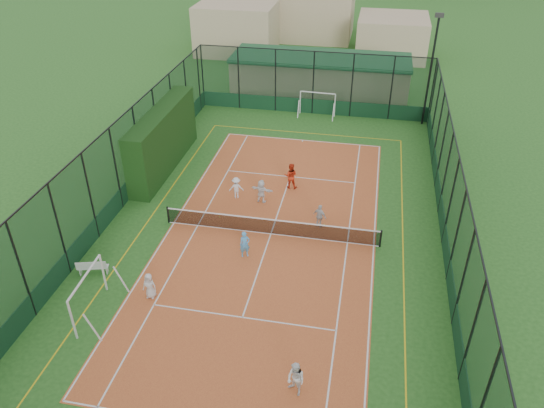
{
  "coord_description": "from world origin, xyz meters",
  "views": [
    {
      "loc": [
        4.55,
        -22.78,
        16.67
      ],
      "look_at": [
        -0.16,
        1.13,
        1.2
      ],
      "focal_mm": 35.0,
      "sensor_mm": 36.0,
      "label": 1
    }
  ],
  "objects_px": {
    "floodlight_ne": "(430,71)",
    "white_bench": "(93,267)",
    "futsal_goal_far": "(317,104)",
    "child_far_back": "(261,191)",
    "child_near_right": "(296,379)",
    "clubhouse": "(320,74)",
    "child_near_left": "(149,286)",
    "child_far_right": "(320,216)",
    "child_far_left": "(236,188)",
    "coach": "(291,176)",
    "futsal_goal_near": "(89,295)",
    "child_near_mid": "(245,244)"
  },
  "relations": [
    {
      "from": "child_near_right",
      "to": "child_far_back",
      "type": "distance_m",
      "value": 13.59
    },
    {
      "from": "futsal_goal_near",
      "to": "child_far_right",
      "type": "height_order",
      "value": "futsal_goal_near"
    },
    {
      "from": "futsal_goal_near",
      "to": "child_near_mid",
      "type": "distance_m",
      "value": 7.76
    },
    {
      "from": "child_far_right",
      "to": "futsal_goal_far",
      "type": "bearing_deg",
      "value": -56.21
    },
    {
      "from": "white_bench",
      "to": "futsal_goal_near",
      "type": "bearing_deg",
      "value": -80.08
    },
    {
      "from": "futsal_goal_near",
      "to": "child_far_left",
      "type": "xyz_separation_m",
      "value": [
        3.86,
        10.67,
        -0.34
      ]
    },
    {
      "from": "coach",
      "to": "futsal_goal_far",
      "type": "bearing_deg",
      "value": -93.91
    },
    {
      "from": "floodlight_ne",
      "to": "futsal_goal_near",
      "type": "xyz_separation_m",
      "value": [
        -15.2,
        -23.98,
        -3.1
      ]
    },
    {
      "from": "floodlight_ne",
      "to": "white_bench",
      "type": "height_order",
      "value": "floodlight_ne"
    },
    {
      "from": "child_far_left",
      "to": "child_near_right",
      "type": "bearing_deg",
      "value": 100.05
    },
    {
      "from": "child_far_right",
      "to": "child_far_left",
      "type": "bearing_deg",
      "value": 4.49
    },
    {
      "from": "futsal_goal_near",
      "to": "child_near_left",
      "type": "xyz_separation_m",
      "value": [
        2.15,
        1.47,
        -0.36
      ]
    },
    {
      "from": "floodlight_ne",
      "to": "child_far_left",
      "type": "height_order",
      "value": "floodlight_ne"
    },
    {
      "from": "white_bench",
      "to": "child_far_left",
      "type": "relative_size",
      "value": 1.07
    },
    {
      "from": "futsal_goal_near",
      "to": "child_near_mid",
      "type": "bearing_deg",
      "value": -49.76
    },
    {
      "from": "white_bench",
      "to": "child_near_right",
      "type": "height_order",
      "value": "child_near_right"
    },
    {
      "from": "white_bench",
      "to": "child_far_right",
      "type": "relative_size",
      "value": 1.05
    },
    {
      "from": "child_near_right",
      "to": "child_far_left",
      "type": "bearing_deg",
      "value": 151.06
    },
    {
      "from": "clubhouse",
      "to": "child_far_right",
      "type": "height_order",
      "value": "clubhouse"
    },
    {
      "from": "child_far_right",
      "to": "clubhouse",
      "type": "bearing_deg",
      "value": -56.92
    },
    {
      "from": "white_bench",
      "to": "futsal_goal_near",
      "type": "height_order",
      "value": "futsal_goal_near"
    },
    {
      "from": "futsal_goal_near",
      "to": "child_near_right",
      "type": "height_order",
      "value": "futsal_goal_near"
    },
    {
      "from": "child_near_left",
      "to": "child_far_right",
      "type": "bearing_deg",
      "value": 46.45
    },
    {
      "from": "child_near_right",
      "to": "child_near_left",
      "type": "bearing_deg",
      "value": -170.38
    },
    {
      "from": "clubhouse",
      "to": "child_far_left",
      "type": "height_order",
      "value": "clubhouse"
    },
    {
      "from": "floodlight_ne",
      "to": "child_near_right",
      "type": "xyz_separation_m",
      "value": [
        -5.7,
        -26.45,
        -3.36
      ]
    },
    {
      "from": "floodlight_ne",
      "to": "child_near_left",
      "type": "height_order",
      "value": "floodlight_ne"
    },
    {
      "from": "floodlight_ne",
      "to": "child_far_left",
      "type": "distance_m",
      "value": 17.82
    },
    {
      "from": "child_far_back",
      "to": "clubhouse",
      "type": "bearing_deg",
      "value": -82.8
    },
    {
      "from": "child_near_left",
      "to": "child_near_mid",
      "type": "bearing_deg",
      "value": 47.78
    },
    {
      "from": "futsal_goal_far",
      "to": "child_far_left",
      "type": "distance_m",
      "value": 13.85
    },
    {
      "from": "floodlight_ne",
      "to": "futsal_goal_far",
      "type": "distance_m",
      "value": 8.78
    },
    {
      "from": "child_near_right",
      "to": "child_near_mid",
      "type": "bearing_deg",
      "value": 154.04
    },
    {
      "from": "futsal_goal_far",
      "to": "coach",
      "type": "bearing_deg",
      "value": -88.27
    },
    {
      "from": "floodlight_ne",
      "to": "clubhouse",
      "type": "height_order",
      "value": "floodlight_ne"
    },
    {
      "from": "child_far_right",
      "to": "coach",
      "type": "distance_m",
      "value": 4.49
    },
    {
      "from": "clubhouse",
      "to": "child_near_right",
      "type": "height_order",
      "value": "clubhouse"
    },
    {
      "from": "child_far_left",
      "to": "coach",
      "type": "xyz_separation_m",
      "value": [
        2.97,
        1.79,
        0.15
      ]
    },
    {
      "from": "floodlight_ne",
      "to": "child_near_right",
      "type": "bearing_deg",
      "value": -102.17
    },
    {
      "from": "floodlight_ne",
      "to": "coach",
      "type": "relative_size",
      "value": 5.04
    },
    {
      "from": "white_bench",
      "to": "futsal_goal_far",
      "type": "xyz_separation_m",
      "value": [
        8.23,
        21.63,
        0.52
      ]
    },
    {
      "from": "floodlight_ne",
      "to": "child_far_left",
      "type": "bearing_deg",
      "value": -130.43
    },
    {
      "from": "futsal_goal_far",
      "to": "child_near_right",
      "type": "distance_m",
      "value": 26.73
    },
    {
      "from": "clubhouse",
      "to": "child_near_left",
      "type": "height_order",
      "value": "clubhouse"
    },
    {
      "from": "clubhouse",
      "to": "coach",
      "type": "xyz_separation_m",
      "value": [
        0.23,
        -16.92,
        -0.75
      ]
    },
    {
      "from": "futsal_goal_far",
      "to": "coach",
      "type": "distance_m",
      "value": 11.69
    },
    {
      "from": "child_near_right",
      "to": "child_far_back",
      "type": "height_order",
      "value": "child_near_right"
    },
    {
      "from": "child_near_left",
      "to": "white_bench",
      "type": "bearing_deg",
      "value": 163.36
    },
    {
      "from": "white_bench",
      "to": "child_far_back",
      "type": "distance_m",
      "value": 10.37
    },
    {
      "from": "futsal_goal_far",
      "to": "child_far_back",
      "type": "height_order",
      "value": "futsal_goal_far"
    }
  ]
}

